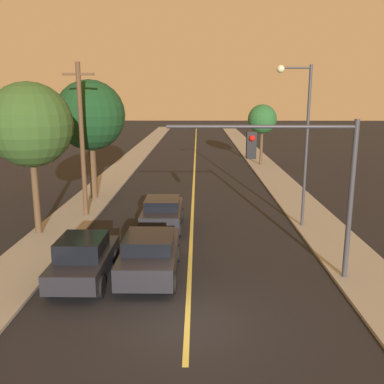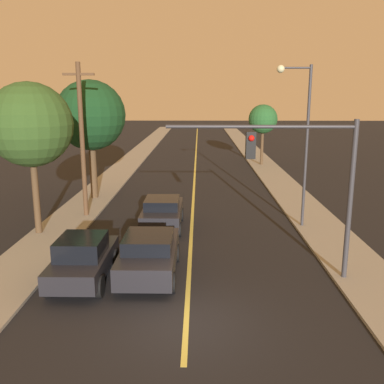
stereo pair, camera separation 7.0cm
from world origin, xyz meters
TOP-DOWN VIEW (x-y plane):
  - ground_plane at (0.00, 0.00)m, footprint 200.00×200.00m
  - road_surface at (0.00, 36.00)m, footprint 10.21×80.00m
  - sidewalk_left at (-6.36, 36.00)m, footprint 2.50×80.00m
  - sidewalk_right at (6.36, 36.00)m, footprint 2.50×80.00m
  - car_near_lane_front at (-1.43, 3.38)m, footprint 2.04×4.39m
  - car_near_lane_second at (-1.43, 9.02)m, footprint 1.96×4.08m
  - car_outer_lane_front at (-3.68, 2.84)m, footprint 1.86×3.98m
  - traffic_signal_mast at (3.87, 3.12)m, footprint 6.35×0.42m
  - streetlamp_right at (5.11, 9.26)m, footprint 1.64×0.36m
  - utility_pole_left at (-5.71, 10.95)m, footprint 1.60×0.24m
  - tree_left_near at (-7.14, 7.89)m, footprint 3.75×3.75m
  - tree_left_far at (-6.22, 14.98)m, footprint 4.23×4.23m
  - tree_right_near at (6.14, 28.27)m, footprint 2.62×2.62m

SIDE VIEW (x-z plane):
  - ground_plane at x=0.00m, z-range 0.00..0.00m
  - road_surface at x=0.00m, z-range 0.00..0.01m
  - sidewalk_left at x=-6.36m, z-range 0.00..0.12m
  - sidewalk_right at x=6.36m, z-range 0.00..0.12m
  - car_near_lane_second at x=-1.43m, z-range 0.03..1.58m
  - car_near_lane_front at x=-1.43m, z-range 0.03..1.63m
  - car_outer_lane_front at x=-3.68m, z-range 0.01..1.67m
  - traffic_signal_mast at x=3.87m, z-range 1.23..6.75m
  - utility_pole_left at x=-5.71m, z-range 0.28..8.19m
  - tree_right_near at x=6.14m, z-range 1.51..6.99m
  - streetlamp_right at x=5.11m, z-range 1.13..8.79m
  - tree_left_near at x=-7.14m, z-range 1.67..8.55m
  - tree_left_far at x=-6.22m, z-range 1.59..8.80m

